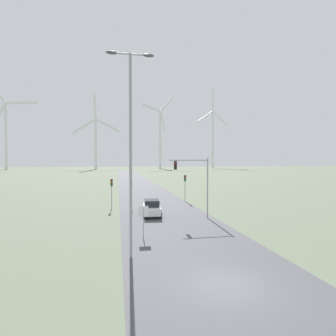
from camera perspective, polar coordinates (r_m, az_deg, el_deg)
name	(u,v)px	position (r m, az deg, el deg)	size (l,w,h in m)	color
ground_plane	(226,284)	(14.43, 12.58, -23.46)	(600.00, 600.00, 0.00)	#5B6651
road_surface	(141,188)	(60.52, -5.97, -4.34)	(10.00, 240.00, 0.01)	#47474C
streetlamp	(131,135)	(16.63, -8.16, 7.19)	(2.98, 0.32, 12.82)	#93999E
stop_sign_near	(143,216)	(20.97, -5.40, -10.33)	(0.81, 0.07, 2.57)	#93999E
traffic_light_post_near_left	(112,187)	(34.19, -12.18, -4.07)	(0.28, 0.34, 3.84)	#93999E
traffic_light_post_near_right	(185,182)	(39.93, 3.74, -3.08)	(0.28, 0.34, 4.01)	#93999E
traffic_light_post_mid_left	(131,188)	(35.22, -8.01, -4.28)	(0.28, 0.34, 3.51)	#93999E
traffic_light_mast_overhead	(195,176)	(27.83, 5.93, -1.70)	(4.22, 0.34, 6.47)	#93999E
car_approaching	(152,208)	(29.46, -3.60, -8.66)	(2.07, 4.21, 1.83)	white
wind_turbine_far_left	(6,129)	(222.52, -31.82, 7.28)	(33.59, 4.12, 65.70)	white
wind_turbine_left	(96,137)	(216.21, -15.46, 6.44)	(36.85, 4.43, 60.53)	white
wind_turbine_center	(160,134)	(225.00, -1.72, 7.41)	(28.24, 12.54, 62.28)	white
wind_turbine_right	(213,133)	(248.91, 9.73, 7.42)	(36.01, 16.77, 74.64)	white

